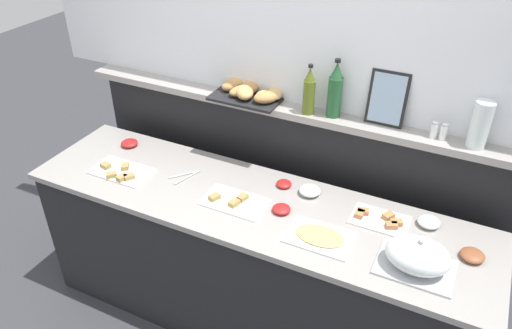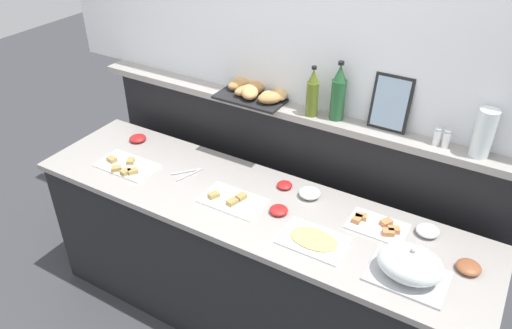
{
  "view_description": "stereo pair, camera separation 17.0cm",
  "coord_description": "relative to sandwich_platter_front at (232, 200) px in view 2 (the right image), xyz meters",
  "views": [
    {
      "loc": [
        0.94,
        -1.86,
        2.5
      ],
      "look_at": [
        -0.02,
        0.1,
        1.08
      ],
      "focal_mm": 34.79,
      "sensor_mm": 36.0,
      "label": 1
    },
    {
      "loc": [
        1.09,
        -1.78,
        2.5
      ],
      "look_at": [
        -0.02,
        0.1,
        1.08
      ],
      "focal_mm": 34.79,
      "sensor_mm": 36.0,
      "label": 2
    }
  ],
  "objects": [
    {
      "name": "ground_plane",
      "position": [
        0.08,
        0.65,
        -0.92
      ],
      "size": [
        12.0,
        12.0,
        0.0
      ],
      "primitive_type": "plane",
      "color": "#38383D"
    },
    {
      "name": "buffet_counter",
      "position": [
        0.08,
        0.05,
        -0.46
      ],
      "size": [
        2.53,
        0.66,
        0.91
      ],
      "color": "black",
      "rests_on": "ground_plane"
    },
    {
      "name": "back_ledge_unit",
      "position": [
        0.08,
        0.56,
        -0.25
      ],
      "size": [
        2.59,
        0.22,
        1.28
      ],
      "color": "black",
      "rests_on": "ground_plane"
    },
    {
      "name": "sandwich_platter_front",
      "position": [
        0.0,
        0.0,
        0.0
      ],
      "size": [
        0.34,
        0.2,
        0.04
      ],
      "color": "white",
      "rests_on": "buffet_counter"
    },
    {
      "name": "sandwich_platter_side",
      "position": [
        0.73,
        0.19,
        0.0
      ],
      "size": [
        0.29,
        0.18,
        0.04
      ],
      "color": "white",
      "rests_on": "buffet_counter"
    },
    {
      "name": "sandwich_platter_rear",
      "position": [
        -0.71,
        -0.04,
        0.0
      ],
      "size": [
        0.35,
        0.21,
        0.04
      ],
      "color": "white",
      "rests_on": "buffet_counter"
    },
    {
      "name": "cold_cuts_platter",
      "position": [
        0.5,
        -0.06,
        0.0
      ],
      "size": [
        0.32,
        0.22,
        0.02
      ],
      "color": "silver",
      "rests_on": "buffet_counter"
    },
    {
      "name": "serving_cloche",
      "position": [
        0.95,
        -0.07,
        0.06
      ],
      "size": [
        0.34,
        0.24,
        0.17
      ],
      "color": "#B7BABF",
      "rests_on": "buffet_counter"
    },
    {
      "name": "glass_bowl_large",
      "position": [
        0.95,
        0.26,
        0.01
      ],
      "size": [
        0.11,
        0.11,
        0.05
      ],
      "color": "silver",
      "rests_on": "buffet_counter"
    },
    {
      "name": "glass_bowl_medium",
      "position": [
        0.33,
        0.25,
        0.01
      ],
      "size": [
        0.12,
        0.12,
        0.05
      ],
      "color": "silver",
      "rests_on": "buffet_counter"
    },
    {
      "name": "condiment_bowl_cream",
      "position": [
        -0.86,
        0.23,
        0.01
      ],
      "size": [
        0.1,
        0.1,
        0.04
      ],
      "primitive_type": "ellipsoid",
      "color": "red",
      "rests_on": "buffet_counter"
    },
    {
      "name": "condiment_bowl_teal",
      "position": [
        0.18,
        0.26,
        0.01
      ],
      "size": [
        0.08,
        0.08,
        0.03
      ],
      "primitive_type": "ellipsoid",
      "color": "red",
      "rests_on": "buffet_counter"
    },
    {
      "name": "condiment_bowl_dark",
      "position": [
        1.17,
        0.11,
        0.01
      ],
      "size": [
        0.11,
        0.11,
        0.04
      ],
      "primitive_type": "ellipsoid",
      "color": "brown",
      "rests_on": "buffet_counter"
    },
    {
      "name": "condiment_bowl_red",
      "position": [
        0.26,
        0.04,
        0.01
      ],
      "size": [
        0.1,
        0.1,
        0.03
      ],
      "primitive_type": "ellipsoid",
      "color": "red",
      "rests_on": "buffet_counter"
    },
    {
      "name": "serving_tongs",
      "position": [
        -0.36,
        0.1,
        -0.0
      ],
      "size": [
        0.13,
        0.18,
        0.01
      ],
      "color": "#B7BABF",
      "rests_on": "buffet_counter"
    },
    {
      "name": "wine_bottle_green",
      "position": [
        0.35,
        0.49,
        0.5
      ],
      "size": [
        0.08,
        0.08,
        0.32
      ],
      "color": "#23562D",
      "rests_on": "back_ledge_unit"
    },
    {
      "name": "olive_oil_bottle",
      "position": [
        0.22,
        0.46,
        0.48
      ],
      "size": [
        0.06,
        0.06,
        0.28
      ],
      "color": "#56661E",
      "rests_on": "back_ledge_unit"
    },
    {
      "name": "salt_shaker",
      "position": [
        0.87,
        0.48,
        0.4
      ],
      "size": [
        0.03,
        0.03,
        0.09
      ],
      "color": "white",
      "rests_on": "back_ledge_unit"
    },
    {
      "name": "pepper_shaker",
      "position": [
        0.91,
        0.48,
        0.4
      ],
      "size": [
        0.03,
        0.03,
        0.09
      ],
      "color": "white",
      "rests_on": "back_ledge_unit"
    },
    {
      "name": "bread_basket",
      "position": [
        -0.15,
        0.49,
        0.4
      ],
      "size": [
        0.42,
        0.29,
        0.08
      ],
      "color": "black",
      "rests_on": "back_ledge_unit"
    },
    {
      "name": "framed_picture",
      "position": [
        0.61,
        0.52,
        0.5
      ],
      "size": [
        0.2,
        0.06,
        0.28
      ],
      "color": "black",
      "rests_on": "back_ledge_unit"
    },
    {
      "name": "water_carafe",
      "position": [
        1.06,
        0.48,
        0.48
      ],
      "size": [
        0.09,
        0.09,
        0.23
      ],
      "primitive_type": "cylinder",
      "color": "silver",
      "rests_on": "back_ledge_unit"
    }
  ]
}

